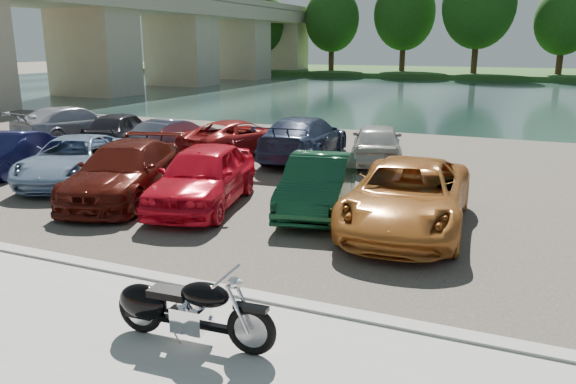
{
  "coord_description": "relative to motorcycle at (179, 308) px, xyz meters",
  "views": [
    {
      "loc": [
        3.6,
        -5.22,
        3.94
      ],
      "look_at": [
        -0.65,
        4.63,
        1.1
      ],
      "focal_mm": 35.0,
      "sensor_mm": 36.0,
      "label": 1
    }
  ],
  "objects": [
    {
      "name": "bridge",
      "position": [
        -27.59,
        40.6,
        4.96
      ],
      "size": [
        7.0,
        56.0,
        8.55
      ],
      "color": "tan",
      "rests_on": "ground"
    },
    {
      "name": "car_3",
      "position": [
        -5.44,
        5.63,
        0.19
      ],
      "size": [
        3.31,
        5.29,
        1.43
      ],
      "primitive_type": "imported",
      "rotation": [
        0.0,
        0.0,
        0.29
      ],
      "color": "#4D110B",
      "rests_on": "parking_lot"
    },
    {
      "name": "far_trees",
      "position": [
        4.76,
        65.37,
        6.93
      ],
      "size": [
        70.25,
        10.68,
        12.52
      ],
      "color": "#3C2416",
      "rests_on": "far_bank"
    },
    {
      "name": "car_6",
      "position": [
        1.75,
        6.09,
        0.2
      ],
      "size": [
        2.74,
        5.36,
        1.45
      ],
      "primitive_type": "imported",
      "rotation": [
        0.0,
        0.0,
        0.07
      ],
      "color": "#BC702B",
      "rests_on": "parking_lot"
    },
    {
      "name": "car_11",
      "position": [
        -3.12,
        12.24,
        0.23
      ],
      "size": [
        2.46,
        5.31,
        1.5
      ],
      "primitive_type": "imported",
      "rotation": [
        0.0,
        0.0,
        3.21
      ],
      "color": "#2A3553",
      "rests_on": "parking_lot"
    },
    {
      "name": "kerb",
      "position": [
        0.41,
        1.58,
        -0.49
      ],
      "size": [
        60.0,
        0.3,
        0.14
      ],
      "primitive_type": "cube",
      "color": "#A3A199",
      "rests_on": "ground"
    },
    {
      "name": "car_2",
      "position": [
        -8.03,
        6.55,
        0.13
      ],
      "size": [
        3.68,
        5.13,
        1.3
      ],
      "primitive_type": "imported",
      "rotation": [
        0.0,
        0.0,
        0.37
      ],
      "color": "#8099BB",
      "rests_on": "parking_lot"
    },
    {
      "name": "ground",
      "position": [
        0.41,
        -0.42,
        -0.56
      ],
      "size": [
        200.0,
        200.0,
        0.0
      ],
      "primitive_type": "plane",
      "color": "#595447",
      "rests_on": "ground"
    },
    {
      "name": "car_7",
      "position": [
        -13.19,
        11.91,
        0.2
      ],
      "size": [
        2.84,
        5.25,
        1.45
      ],
      "primitive_type": "imported",
      "rotation": [
        0.0,
        0.0,
        2.97
      ],
      "color": "#A0A0A8",
      "rests_on": "parking_lot"
    },
    {
      "name": "far_bank",
      "position": [
        0.41,
        71.58,
        -0.26
      ],
      "size": [
        120.0,
        24.0,
        0.6
      ],
      "primitive_type": "cube",
      "color": "#234418",
      "rests_on": "ground"
    },
    {
      "name": "car_8",
      "position": [
        -10.51,
        11.65,
        0.18
      ],
      "size": [
        2.61,
        4.38,
        1.4
      ],
      "primitive_type": "imported",
      "rotation": [
        0.0,
        0.0,
        3.39
      ],
      "color": "black",
      "rests_on": "parking_lot"
    },
    {
      "name": "car_9",
      "position": [
        -8.1,
        11.68,
        0.09
      ],
      "size": [
        1.88,
        3.87,
        1.22
      ],
      "primitive_type": "imported",
      "rotation": [
        0.0,
        0.0,
        2.98
      ],
      "color": "slate",
      "rests_on": "parking_lot"
    },
    {
      "name": "car_10",
      "position": [
        -5.64,
        12.14,
        0.11
      ],
      "size": [
        3.3,
        4.92,
        1.25
      ],
      "primitive_type": "imported",
      "rotation": [
        0.0,
        0.0,
        2.85
      ],
      "color": "#A41C1B",
      "rests_on": "parking_lot"
    },
    {
      "name": "car_4",
      "position": [
        -3.21,
        5.82,
        0.24
      ],
      "size": [
        2.74,
        4.77,
        1.53
      ],
      "primitive_type": "imported",
      "rotation": [
        0.0,
        0.0,
        0.22
      ],
      "color": "red",
      "rests_on": "parking_lot"
    },
    {
      "name": "car_5",
      "position": [
        -0.48,
        6.55,
        0.15
      ],
      "size": [
        2.17,
        4.25,
        1.34
      ],
      "primitive_type": "imported",
      "rotation": [
        0.0,
        0.0,
        0.19
      ],
      "color": "#113E24",
      "rests_on": "parking_lot"
    },
    {
      "name": "car_1",
      "position": [
        -10.64,
        6.53,
        0.1
      ],
      "size": [
        2.25,
        3.99,
        1.24
      ],
      "primitive_type": "imported",
      "rotation": [
        0.0,
        0.0,
        0.26
      ],
      "color": "#141541",
      "rests_on": "parking_lot"
    },
    {
      "name": "parking_lot",
      "position": [
        0.41,
        10.58,
        -0.54
      ],
      "size": [
        60.0,
        18.0,
        0.04
      ],
      "primitive_type": "cube",
      "color": "#3C3830",
      "rests_on": "ground"
    },
    {
      "name": "motorcycle",
      "position": [
        0.0,
        0.0,
        0.0
      ],
      "size": [
        2.33,
        0.75,
        1.05
      ],
      "rotation": [
        0.0,
        0.0,
        0.05
      ],
      "color": "black",
      "rests_on": "promenade"
    },
    {
      "name": "river",
      "position": [
        0.41,
        39.58,
        -0.56
      ],
      "size": [
        120.0,
        40.0,
        0.0
      ],
      "primitive_type": "cube",
      "color": "#182C2B",
      "rests_on": "ground"
    },
    {
      "name": "car_12",
      "position": [
        -0.62,
        12.56,
        0.17
      ],
      "size": [
        2.58,
        4.33,
        1.38
      ],
      "primitive_type": "imported",
      "rotation": [
        0.0,
        0.0,
        3.39
      ],
      "color": "#AAABA6",
      "rests_on": "parking_lot"
    }
  ]
}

